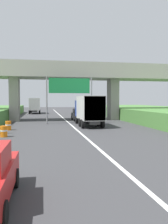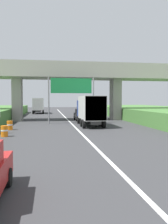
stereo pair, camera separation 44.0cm
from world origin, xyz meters
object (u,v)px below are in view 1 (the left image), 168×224
construction_barrel_3 (4,131)px  construction_barrel_4 (8,125)px  truck_blue (89,109)px  truck_white (35,105)px  overhead_highway_sign (69,89)px  car_black (79,115)px

construction_barrel_3 → construction_barrel_4: (-0.27, 4.42, 0.00)m
construction_barrel_3 → truck_blue: bearing=39.1°
truck_white → construction_barrel_3: size_ratio=8.11×
overhead_highway_sign → construction_barrel_4: overhead_highway_sign is taller
overhead_highway_sign → truck_white: overhead_highway_sign is taller
car_black → overhead_highway_sign: bearing=-114.3°
car_black → construction_barrel_4: bearing=-132.3°
construction_barrel_3 → construction_barrel_4: size_ratio=1.00×
overhead_highway_sign → construction_barrel_4: bearing=-141.6°
construction_barrel_4 → construction_barrel_3: bearing=-86.5°
truck_white → construction_barrel_3: bearing=-92.4°
overhead_highway_sign → truck_white: bearing=102.1°
truck_blue → construction_barrel_4: truck_blue is taller
truck_white → car_black: 20.84m
construction_barrel_4 → truck_white: bearing=86.8°
construction_barrel_3 → construction_barrel_4: 4.43m
construction_barrel_4 → overhead_highway_sign: bearing=38.4°
overhead_highway_sign → car_black: overhead_highway_sign is taller
overhead_highway_sign → car_black: size_ratio=1.43×
truck_white → construction_barrel_4: 29.12m
truck_blue → car_black: bearing=90.3°
car_black → construction_barrel_4: car_black is taller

